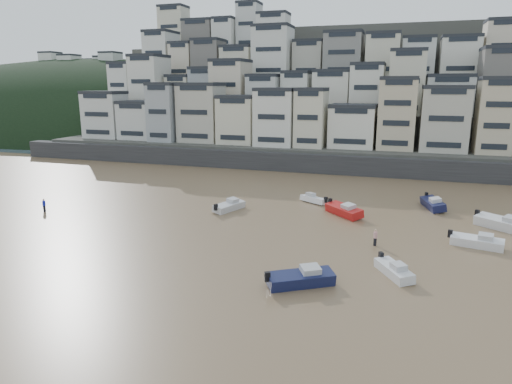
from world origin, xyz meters
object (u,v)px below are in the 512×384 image
(boat_b, at_px, (394,268))
(boat_g, at_px, (504,222))
(boat_f, at_px, (229,205))
(boat_d, at_px, (477,240))
(person_pink, at_px, (375,238))
(boat_h, at_px, (314,198))
(person_blue, at_px, (44,205))
(boat_e, at_px, (344,209))
(boat_i, at_px, (433,202))
(boat_a, at_px, (301,276))

(boat_b, relative_size, boat_g, 0.74)
(boat_f, relative_size, boat_d, 0.99)
(boat_f, relative_size, person_pink, 3.11)
(boat_h, distance_m, person_blue, 36.09)
(boat_f, height_order, boat_g, boat_g)
(boat_h, relative_size, person_pink, 2.64)
(boat_e, relative_size, person_blue, 3.55)
(boat_b, distance_m, person_pink, 7.59)
(boat_i, height_order, person_pink, person_pink)
(boat_h, xyz_separation_m, boat_a, (4.18, -27.27, 0.20))
(boat_g, xyz_separation_m, boat_d, (-3.69, -7.21, -0.18))
(person_blue, relative_size, person_pink, 1.00)
(boat_a, xyz_separation_m, boat_d, (15.11, 14.63, -0.08))
(boat_a, distance_m, boat_d, 21.03)
(boat_g, height_order, person_blue, boat_g)
(boat_d, distance_m, person_blue, 51.92)
(boat_e, height_order, person_blue, person_blue)
(boat_b, bearing_deg, boat_i, 139.19)
(boat_a, bearing_deg, boat_f, 93.01)
(boat_d, distance_m, person_pink, 10.32)
(boat_f, xyz_separation_m, person_blue, (-22.68, -8.11, 0.13))
(boat_i, xyz_separation_m, boat_b, (-4.30, -24.55, -0.14))
(boat_g, relative_size, person_pink, 3.89)
(boat_e, relative_size, boat_g, 0.91)
(boat_g, height_order, boat_d, boat_g)
(boat_i, relative_size, boat_f, 1.12)
(boat_h, bearing_deg, boat_b, 147.78)
(boat_i, distance_m, person_blue, 51.32)
(boat_h, height_order, person_blue, person_blue)
(boat_i, xyz_separation_m, person_blue, (-48.28, -17.41, 0.04))
(person_pink, bearing_deg, boat_e, 113.71)
(boat_b, distance_m, boat_g, 20.81)
(boat_e, height_order, boat_h, boat_e)
(boat_a, relative_size, boat_f, 1.12)
(boat_b, height_order, person_pink, person_pink)
(boat_a, bearing_deg, boat_i, 35.96)
(boat_e, height_order, boat_g, boat_g)
(boat_i, bearing_deg, boat_e, -72.75)
(boat_h, distance_m, boat_f, 12.39)
(boat_i, relative_size, person_pink, 3.49)
(boat_i, bearing_deg, boat_h, -98.69)
(boat_e, distance_m, boat_h, 7.06)
(boat_a, bearing_deg, boat_d, 11.70)
(boat_h, relative_size, boat_d, 0.84)
(boat_f, bearing_deg, boat_i, -50.14)
(boat_a, relative_size, boat_b, 1.21)
(boat_h, relative_size, boat_b, 0.91)
(boat_h, bearing_deg, boat_f, 68.29)
(boat_d, xyz_separation_m, person_pink, (-9.93, -2.80, 0.12))
(boat_b, bearing_deg, person_pink, 164.96)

